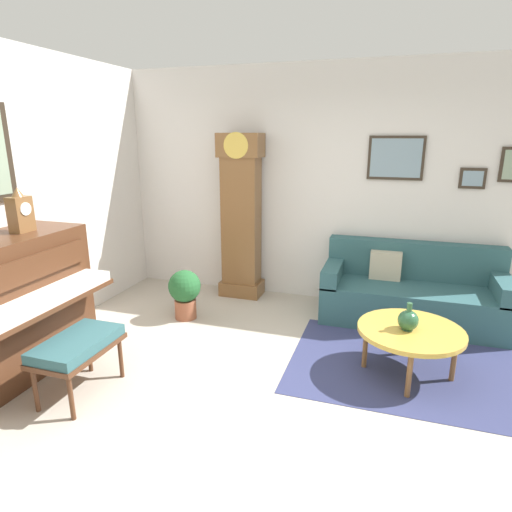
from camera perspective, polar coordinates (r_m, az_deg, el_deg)
name	(u,v)px	position (r m, az deg, el deg)	size (l,w,h in m)	color
ground_plane	(272,408)	(3.54, 2.16, -19.58)	(6.40, 6.00, 0.10)	#B2A899
wall_back	(329,186)	(5.27, 9.69, 9.12)	(5.30, 0.13, 2.80)	silver
area_rug	(410,367)	(4.18, 19.83, -13.75)	(2.10, 1.50, 0.01)	navy
piano	(7,308)	(4.16, -30.14, -5.98)	(0.87, 1.44, 1.20)	#4C2B19
piano_bench	(78,347)	(3.69, -22.62, -11.10)	(0.42, 0.70, 0.48)	#4C2B19
grandfather_clock	(241,221)	(5.34, -1.98, 4.65)	(0.52, 0.34, 2.03)	brown
couch	(411,293)	(5.05, 19.91, -4.66)	(1.90, 0.80, 0.84)	#2D565B
coffee_table	(411,332)	(3.90, 19.85, -9.47)	(0.88, 0.88, 0.43)	gold
mantel_clock	(20,212)	(4.14, -28.83, 5.16)	(0.13, 0.18, 0.38)	brown
green_jug	(408,320)	(3.82, 19.56, -8.03)	(0.17, 0.17, 0.24)	#234C33
potted_plant	(185,291)	(4.85, -9.45, -4.61)	(0.36, 0.36, 0.56)	#935138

